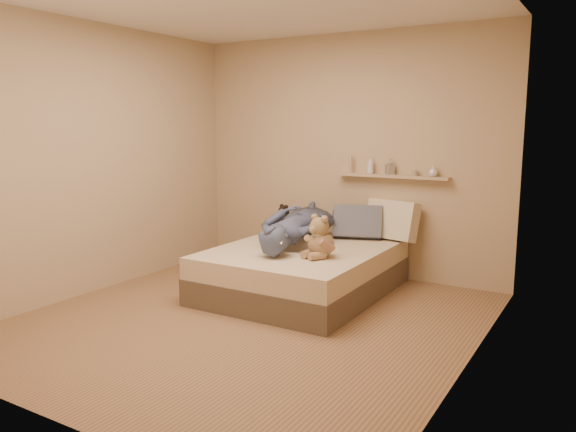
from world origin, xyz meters
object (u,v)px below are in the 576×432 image
Objects in this scene: dark_plush at (285,219)px; pillow_cream at (392,220)px; teddy_bear at (320,240)px; game_console at (273,240)px; wall_shelf at (392,176)px; bed at (303,270)px; person at (299,224)px; pillow_grey at (358,222)px.

pillow_cream is (1.22, 0.13, 0.07)m from dark_plush.
game_console is at bearing -141.41° from teddy_bear.
bed is at bearing -121.18° from wall_shelf.
bed is at bearing 139.91° from teddy_bear.
teddy_bear is at bearing 126.86° from person.
teddy_bear is at bearing -86.70° from pillow_grey.
teddy_bear is 1.14m from pillow_cream.
game_console is 0.42m from teddy_bear.
dark_plush is 1.23m from pillow_cream.
wall_shelf is (0.70, 0.72, 0.46)m from person.
teddy_bear is 0.67m from person.
wall_shelf is (0.55, 0.91, 0.88)m from bed.
teddy_bear is 0.79× the size of pillow_grey.
pillow_cream is 0.46m from wall_shelf.
pillow_cream is (0.60, 0.83, 0.43)m from bed.
person is at bearing 101.57° from game_console.
pillow_cream is at bearing -148.38° from person.
wall_shelf reaches higher than teddy_bear.
teddy_bear is (0.33, -0.28, 0.39)m from bed.
pillow_cream reaches higher than dark_plush.
person is at bearing 136.12° from teddy_bear.
teddy_bear reaches higher than dark_plush.
wall_shelf reaches higher than pillow_grey.
game_console is at bearing -63.16° from dark_plush.
game_console is 1.63m from wall_shelf.
game_console is at bearing -113.53° from pillow_cream.
person is (0.48, -0.51, 0.07)m from dark_plush.
wall_shelf is (0.55, 1.45, 0.48)m from game_console.
game_console reaches higher than bed.
person reaches higher than game_console.
wall_shelf is at bearing 10.26° from dark_plush.
teddy_bear reaches higher than game_console.
bed is 0.84m from pillow_grey.
person is at bearing -129.99° from pillow_grey.
pillow_grey is at bearing -139.25° from person.
dark_plush is at bearing -169.74° from wall_shelf.
game_console is at bearing -102.61° from pillow_grey.
dark_plush is 0.90m from pillow_grey.
teddy_bear is 0.72× the size of pillow_cream.
bed is 3.45× the size of pillow_cream.
bed is 1.58× the size of wall_shelf.
pillow_cream is at bearing 54.33° from bed.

